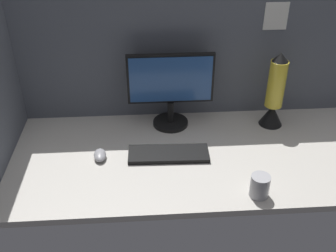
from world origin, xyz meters
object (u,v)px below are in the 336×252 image
mouse (100,155)px  lava_lamp (275,96)px  mug_steel (260,186)px  keyboard (169,154)px  monitor (171,87)px

mouse → lava_lamp: lava_lamp is taller
mug_steel → mouse: bearing=156.0°
keyboard → mouse: bearing=-178.8°
keyboard → mug_steel: size_ratio=3.82×
keyboard → lava_lamp: 61.57cm
mouse → lava_lamp: size_ratio=0.24×
mouse → mug_steel: 72.20cm
monitor → keyboard: monitor is taller
keyboard → mug_steel: bearing=-38.3°
monitor → mug_steel: size_ratio=4.39×
keyboard → lava_lamp: size_ratio=0.94×
mug_steel → monitor: bearing=119.1°
keyboard → monitor: bearing=85.8°
keyboard → mug_steel: (34.52, -29.02, 3.84)cm
monitor → keyboard: (-2.89, -27.84, -20.34)cm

